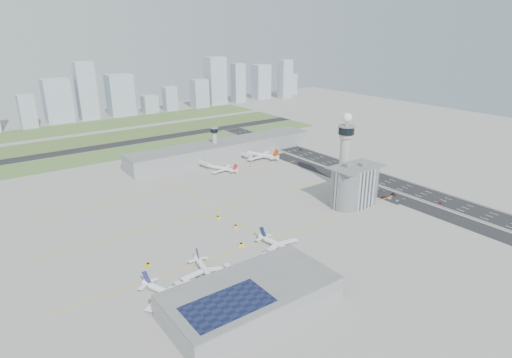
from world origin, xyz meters
TOP-DOWN VIEW (x-y plane):
  - ground at (0.00, 0.00)m, footprint 1000.00×1000.00m
  - grass_strip_0 at (-20.00, 225.00)m, footprint 480.00×50.00m
  - grass_strip_1 at (-20.00, 300.00)m, footprint 480.00×60.00m
  - grass_strip_2 at (-20.00, 380.00)m, footprint 480.00×70.00m
  - runway at (-20.00, 262.00)m, footprint 480.00×22.00m
  - highway at (115.00, 0.00)m, footprint 28.00×500.00m
  - barrier_left at (101.00, 0.00)m, footprint 0.60×500.00m
  - barrier_right at (129.00, 0.00)m, footprint 0.60×500.00m
  - landside_road at (90.00, -10.00)m, footprint 18.00×260.00m
  - parking_lot at (88.00, -22.00)m, footprint 20.00×44.00m
  - taxiway_line_h_0 at (-40.00, -30.00)m, footprint 260.00×0.60m
  - taxiway_line_h_1 at (-40.00, 30.00)m, footprint 260.00×0.60m
  - taxiway_line_h_2 at (-40.00, 90.00)m, footprint 260.00×0.60m
  - taxiway_line_v at (-40.00, 30.00)m, footprint 0.60×260.00m
  - control_tower at (72.00, 8.00)m, footprint 14.00×14.00m
  - secondary_tower at (30.00, 150.00)m, footprint 8.60×8.60m
  - admin_building at (51.99, -22.00)m, footprint 42.00×24.00m
  - terminal_pier at (40.00, 148.00)m, footprint 210.00×32.00m
  - near_terminal at (-88.07, -82.02)m, footprint 84.00×42.00m
  - airplane_near_a at (-116.98, -51.95)m, footprint 42.58×45.85m
  - airplane_near_b at (-91.53, -44.92)m, footprint 34.97×39.20m
  - airplane_near_c at (-39.87, -45.75)m, footprint 35.05×39.64m
  - airplane_far_a at (11.57, 106.46)m, footprint 40.61×43.16m
  - airplane_far_b at (65.57, 119.83)m, footprint 53.09×56.95m
  - jet_bridge_near_0 at (-113.00, -61.00)m, footprint 5.39×14.31m
  - jet_bridge_near_1 at (-83.00, -61.00)m, footprint 5.39×14.31m
  - jet_bridge_near_2 at (-53.00, -61.00)m, footprint 5.39×14.31m
  - jet_bridge_far_0 at (2.00, 132.00)m, footprint 5.39×14.31m
  - jet_bridge_far_1 at (52.00, 132.00)m, footprint 5.39×14.31m
  - tug_0 at (-113.39, -15.18)m, footprint 3.80×3.26m
  - tug_1 at (-56.47, -26.79)m, footprint 4.07×3.56m
  - tug_2 at (-44.91, -3.00)m, footprint 3.86×4.05m
  - tug_3 at (-47.09, 16.89)m, footprint 2.45×3.40m
  - tug_4 at (16.25, 103.22)m, footprint 2.88×3.30m
  - tug_5 at (38.70, 98.88)m, footprint 3.32×3.20m
  - car_lot_0 at (84.12, -39.03)m, footprint 4.02×2.14m
  - car_lot_1 at (83.45, -32.65)m, footprint 3.76×1.37m
  - car_lot_2 at (81.91, -27.99)m, footprint 4.40×2.55m
  - car_lot_3 at (84.14, -17.44)m, footprint 4.23×1.73m
  - car_lot_4 at (83.24, -9.83)m, footprint 3.55×1.75m
  - car_lot_5 at (82.60, -5.97)m, footprint 3.71×1.31m
  - car_lot_6 at (91.93, -39.92)m, footprint 4.06×1.91m
  - car_lot_7 at (92.63, -30.82)m, footprint 4.11×2.19m
  - car_lot_8 at (93.61, -27.87)m, footprint 3.40×1.38m
  - car_lot_9 at (92.41, -19.49)m, footprint 3.93×1.87m
  - car_lot_10 at (92.22, -12.60)m, footprint 4.90×2.53m
  - car_lot_11 at (93.44, -5.63)m, footprint 4.14×2.09m
  - car_hw_0 at (108.27, -61.84)m, footprint 1.69×3.52m
  - car_hw_1 at (114.53, 39.60)m, footprint 1.79×3.71m
  - car_hw_2 at (122.18, 118.19)m, footprint 2.18×4.52m
  - car_hw_4 at (109.04, 178.23)m, footprint 1.83×3.73m
  - skyline_bldg_6 at (-102.68, 417.90)m, footprint 20.04×16.03m
  - skyline_bldg_7 at (-59.44, 436.89)m, footprint 35.76×28.61m
  - skyline_bldg_8 at (-19.42, 431.56)m, footprint 26.33×21.06m
  - skyline_bldg_9 at (30.27, 432.32)m, footprint 36.96×29.57m
  - skyline_bldg_10 at (73.27, 423.68)m, footprint 23.01×18.41m
  - skyline_bldg_11 at (108.28, 423.34)m, footprint 20.22×16.18m
  - skyline_bldg_12 at (162.17, 421.29)m, footprint 26.14×20.92m
  - skyline_bldg_13 at (201.27, 433.27)m, footprint 32.26×25.81m
  - skyline_bldg_14 at (244.74, 426.38)m, footprint 21.59×17.28m
  - skyline_bldg_15 at (302.83, 435.54)m, footprint 30.25×24.20m
  - skyline_bldg_16 at (345.49, 415.96)m, footprint 23.04×18.43m
  - skyline_bldg_17 at (382.05, 443.29)m, footprint 22.64×18.11m

SIDE VIEW (x-z plane):
  - ground at x=0.00m, z-range 0.00..0.00m
  - taxiway_line_h_0 at x=-40.00m, z-range 0.00..0.01m
  - taxiway_line_h_1 at x=-40.00m, z-range 0.00..0.01m
  - taxiway_line_h_2 at x=-40.00m, z-range 0.00..0.01m
  - taxiway_line_v at x=-40.00m, z-range 0.00..0.01m
  - grass_strip_0 at x=-20.00m, z-range 0.00..0.08m
  - grass_strip_1 at x=-20.00m, z-range 0.00..0.08m
  - grass_strip_2 at x=-20.00m, z-range 0.00..0.08m
  - landside_road at x=90.00m, z-range 0.00..0.08m
  - highway at x=115.00m, z-range 0.00..0.10m
  - parking_lot at x=88.00m, z-range 0.00..0.10m
  - runway at x=-20.00m, z-range 0.01..0.11m
  - car_lot_6 at x=91.93m, z-range 0.00..1.12m
  - car_lot_7 at x=92.63m, z-range 0.00..1.13m
  - car_lot_2 at x=81.91m, z-range 0.00..1.15m
  - car_lot_11 at x=93.44m, z-range 0.00..1.15m
  - car_lot_8 at x=93.61m, z-range 0.00..1.16m
  - car_hw_0 at x=108.27m, z-range 0.00..1.16m
  - car_lot_4 at x=83.24m, z-range 0.00..1.16m
  - car_hw_1 at x=114.53m, z-range 0.00..1.17m
  - barrier_left at x=101.00m, z-range 0.00..1.20m
  - barrier_right at x=129.00m, z-range 0.00..1.20m
  - car_lot_5 at x=82.60m, z-range 0.00..1.22m
  - car_hw_4 at x=109.04m, z-range 0.00..1.22m
  - car_lot_3 at x=84.14m, z-range 0.00..1.23m
  - car_lot_1 at x=83.45m, z-range 0.00..1.23m
  - car_hw_2 at x=122.18m, z-range 0.00..1.24m
  - car_lot_9 at x=92.41m, z-range 0.00..1.24m
  - car_lot_0 at x=84.12m, z-range 0.00..1.30m
  - car_lot_10 at x=92.22m, z-range 0.00..1.32m
  - tug_5 at x=38.70m, z-range 0.00..1.59m
  - tug_4 at x=16.25m, z-range 0.00..1.61m
  - tug_0 at x=-113.39m, z-range 0.00..1.86m
  - tug_3 at x=-47.09m, z-range 0.00..1.90m
  - tug_2 at x=-44.91m, z-range 0.00..1.94m
  - tug_1 at x=-56.47m, z-range 0.00..1.97m
  - jet_bridge_near_0 at x=-113.00m, z-range 0.00..5.70m
  - jet_bridge_near_1 at x=-83.00m, z-range 0.00..5.70m
  - jet_bridge_near_2 at x=-53.00m, z-range 0.00..5.70m
  - jet_bridge_far_0 at x=2.00m, z-range 0.00..5.70m
  - jet_bridge_far_1 at x=52.00m, z-range 0.00..5.70m
  - airplane_far_a at x=11.57m, z-range 0.00..9.57m
  - airplane_near_b at x=-91.53m, z-range 0.00..9.71m
  - airplane_near_c at x=-39.87m, z-range 0.00..10.03m
  - airplane_near_a at x=-116.98m, z-range 0.00..10.40m
  - airplane_far_b at x=65.57m, z-range 0.00..12.83m
  - near_terminal at x=-88.07m, z-range -0.07..12.93m
  - terminal_pier at x=40.00m, z-range 0.00..15.80m
  - skyline_bldg_10 at x=73.27m, z-range 0.00..27.75m
  - admin_building at x=51.99m, z-range -1.45..32.05m
  - secondary_tower at x=30.00m, z-range 2.85..34.75m
  - skyline_bldg_11 at x=108.28m, z-range 0.00..38.97m
  - skyline_bldg_17 at x=382.05m, z-range 0.00..41.06m
  - skyline_bldg_6 at x=-102.68m, z-range 0.00..45.20m
  - skyline_bldg_12 at x=162.17m, z-range 0.00..46.89m
  - skyline_bldg_7 at x=-59.44m, z-range 0.00..61.22m
  - skyline_bldg_9 at x=30.27m, z-range 0.00..62.11m
  - skyline_bldg_15 at x=302.83m, z-range 0.00..63.40m
  - skyline_bldg_14 at x=244.74m, z-range 0.00..68.75m
  - control_tower at x=72.00m, z-range 2.79..67.29m
  - skyline_bldg_16 at x=345.49m, z-range 0.00..71.56m
  - skyline_bldg_13 at x=201.27m, z-range 0.00..81.20m
  - skyline_bldg_8 at x=-19.42m, z-range 0.00..83.39m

